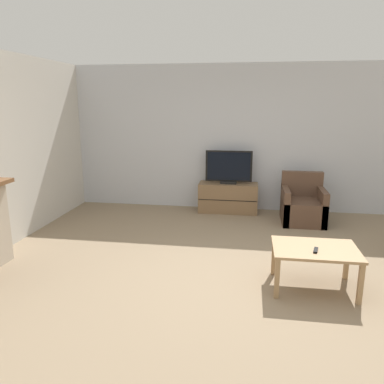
% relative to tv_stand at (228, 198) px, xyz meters
% --- Properties ---
extents(ground_plane, '(24.00, 24.00, 0.00)m').
position_rel_tv_stand_xyz_m(ground_plane, '(0.26, -2.73, -0.27)').
color(ground_plane, '#89755B').
extents(wall_back, '(12.00, 0.06, 2.70)m').
position_rel_tv_stand_xyz_m(wall_back, '(0.26, 0.28, 1.08)').
color(wall_back, silver).
rests_on(wall_back, ground).
extents(tv_stand, '(1.08, 0.43, 0.55)m').
position_rel_tv_stand_xyz_m(tv_stand, '(0.00, 0.00, 0.00)').
color(tv_stand, brown).
rests_on(tv_stand, ground).
extents(tv, '(0.85, 0.18, 0.61)m').
position_rel_tv_stand_xyz_m(tv, '(0.00, -0.00, 0.56)').
color(tv, black).
rests_on(tv, tv_stand).
extents(armchair, '(0.70, 0.76, 0.83)m').
position_rel_tv_stand_xyz_m(armchair, '(1.30, -0.41, 0.00)').
color(armchair, brown).
rests_on(armchair, ground).
extents(coffee_table, '(0.91, 0.65, 0.47)m').
position_rel_tv_stand_xyz_m(coffee_table, '(1.11, -2.84, 0.14)').
color(coffee_table, '#A37F56').
rests_on(coffee_table, ground).
extents(remote, '(0.07, 0.16, 0.02)m').
position_rel_tv_stand_xyz_m(remote, '(1.10, -2.93, 0.21)').
color(remote, black).
rests_on(remote, coffee_table).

